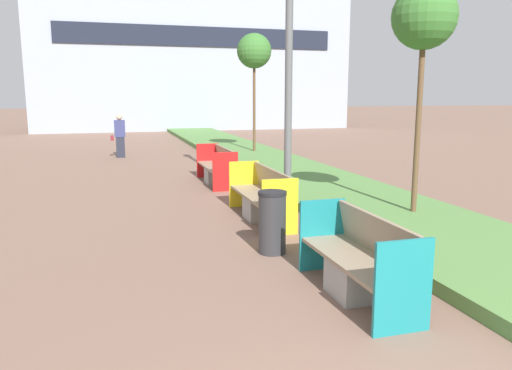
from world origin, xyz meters
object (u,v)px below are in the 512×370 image
sapling_tree_far (254,52)px  bench_red_frame (217,169)px  bench_teal_frame (359,266)px  bench_yellow_frame (262,199)px  sapling_tree_near (424,19)px  litter_bin (272,222)px  pedestrian_walking (120,136)px

sapling_tree_far → bench_red_frame: bearing=-115.2°
bench_teal_frame → bench_yellow_frame: (0.00, 3.76, 0.01)m
sapling_tree_near → bench_teal_frame: bearing=-132.7°
bench_yellow_frame → sapling_tree_far: 10.44m
bench_yellow_frame → litter_bin: bearing=-102.9°
bench_yellow_frame → bench_red_frame: (-0.00, 3.93, -0.00)m
bench_teal_frame → sapling_tree_near: sapling_tree_near is taller
bench_yellow_frame → litter_bin: size_ratio=2.50×
bench_red_frame → pedestrian_walking: (-2.28, 6.38, 0.42)m
bench_yellow_frame → pedestrian_walking: 10.57m
bench_yellow_frame → bench_teal_frame: bearing=-90.1°
sapling_tree_far → pedestrian_walking: 5.82m
bench_teal_frame → bench_red_frame: same height
bench_red_frame → sapling_tree_near: (2.61, -4.85, 3.17)m
litter_bin → pedestrian_walking: pedestrian_walking is taller
litter_bin → sapling_tree_far: size_ratio=0.20×
litter_bin → pedestrian_walking: size_ratio=0.58×
litter_bin → pedestrian_walking: 12.42m
bench_yellow_frame → pedestrian_walking: bearing=102.5°
bench_yellow_frame → pedestrian_walking: size_ratio=1.45×
bench_yellow_frame → sapling_tree_near: (2.61, -0.91, 3.17)m
bench_red_frame → litter_bin: (-0.45, -5.90, 0.09)m
litter_bin → sapling_tree_near: size_ratio=0.22×
litter_bin → sapling_tree_far: bearing=75.0°
bench_yellow_frame → sapling_tree_near: size_ratio=0.55×
bench_yellow_frame → sapling_tree_near: sapling_tree_near is taller
bench_red_frame → litter_bin: bearing=-94.3°
litter_bin → pedestrian_walking: bearing=98.5°
sapling_tree_far → sapling_tree_near: bearing=-90.0°
bench_yellow_frame → litter_bin: 2.02m
pedestrian_walking → bench_red_frame: bearing=-70.3°
sapling_tree_near → bench_yellow_frame: bearing=160.7°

